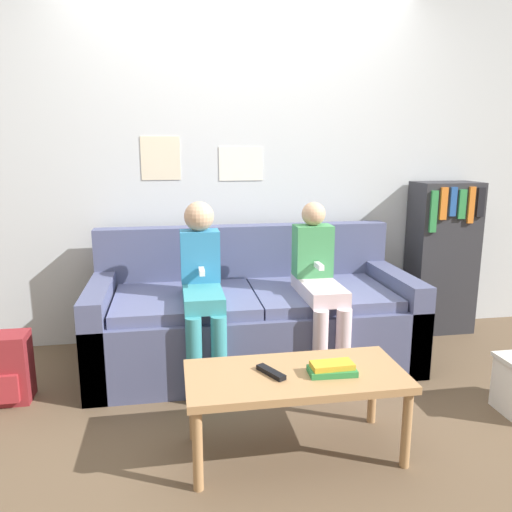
{
  "coord_description": "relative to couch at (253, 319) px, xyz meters",
  "views": [
    {
      "loc": [
        -0.51,
        -2.56,
        1.42
      ],
      "look_at": [
        0.0,
        0.43,
        0.76
      ],
      "focal_mm": 35.0,
      "sensor_mm": 36.0,
      "label": 1
    }
  ],
  "objects": [
    {
      "name": "ground_plane",
      "position": [
        0.0,
        -0.56,
        -0.3
      ],
      "size": [
        10.0,
        10.0,
        0.0
      ],
      "primitive_type": "plane",
      "color": "brown"
    },
    {
      "name": "person_left",
      "position": [
        -0.34,
        -0.21,
        0.33
      ],
      "size": [
        0.24,
        0.6,
        1.09
      ],
      "color": "teal",
      "rests_on": "ground_plane"
    },
    {
      "name": "coffee_table",
      "position": [
        0.03,
        -1.07,
        0.06
      ],
      "size": [
        1.01,
        0.46,
        0.41
      ],
      "color": "#AD7F51",
      "rests_on": "ground_plane"
    },
    {
      "name": "wall_back",
      "position": [
        -0.0,
        0.54,
        1.0
      ],
      "size": [
        8.0,
        0.06,
        2.6
      ],
      "color": "silver",
      "rests_on": "ground_plane"
    },
    {
      "name": "book_stack",
      "position": [
        0.19,
        -1.11,
        0.14
      ],
      "size": [
        0.22,
        0.12,
        0.05
      ],
      "color": "#2D8442",
      "rests_on": "coffee_table"
    },
    {
      "name": "couch",
      "position": [
        0.0,
        0.0,
        0.0
      ],
      "size": [
        2.08,
        0.89,
        0.88
      ],
      "color": "#4C5175",
      "rests_on": "ground_plane"
    },
    {
      "name": "bookshelf",
      "position": [
        1.54,
        0.34,
        0.29
      ],
      "size": [
        0.48,
        0.31,
        1.16
      ],
      "color": "#2D2D33",
      "rests_on": "ground_plane"
    },
    {
      "name": "tv_remote",
      "position": [
        -0.09,
        -1.07,
        0.12
      ],
      "size": [
        0.12,
        0.17,
        0.02
      ],
      "rotation": [
        0.0,
        0.0,
        0.49
      ],
      "color": "black",
      "rests_on": "coffee_table"
    },
    {
      "name": "backpack",
      "position": [
        -1.47,
        -0.32,
        -0.1
      ],
      "size": [
        0.27,
        0.21,
        0.4
      ],
      "color": "maroon",
      "rests_on": "ground_plane"
    },
    {
      "name": "person_right",
      "position": [
        0.38,
        -0.22,
        0.31
      ],
      "size": [
        0.24,
        0.6,
        1.08
      ],
      "color": "silver",
      "rests_on": "ground_plane"
    }
  ]
}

